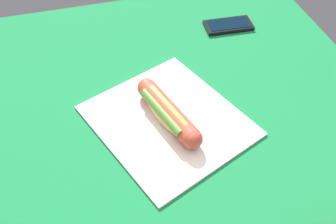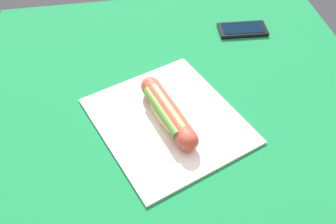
% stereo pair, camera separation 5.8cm
% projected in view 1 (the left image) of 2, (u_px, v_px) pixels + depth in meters
% --- Properties ---
extents(dining_table, '(1.13, 0.91, 0.78)m').
position_uv_depth(dining_table, '(192.00, 174.00, 0.89)').
color(dining_table, brown).
rests_on(dining_table, ground).
extents(paper_wrapper, '(0.39, 0.38, 0.01)m').
position_uv_depth(paper_wrapper, '(168.00, 121.00, 0.81)').
color(paper_wrapper, silver).
rests_on(paper_wrapper, dining_table).
extents(hot_dog, '(0.21, 0.10, 0.05)m').
position_uv_depth(hot_dog, '(168.00, 112.00, 0.79)').
color(hot_dog, tan).
rests_on(hot_dog, paper_wrapper).
extents(cell_phone, '(0.07, 0.13, 0.01)m').
position_uv_depth(cell_phone, '(228.00, 25.00, 1.05)').
color(cell_phone, black).
rests_on(cell_phone, dining_table).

